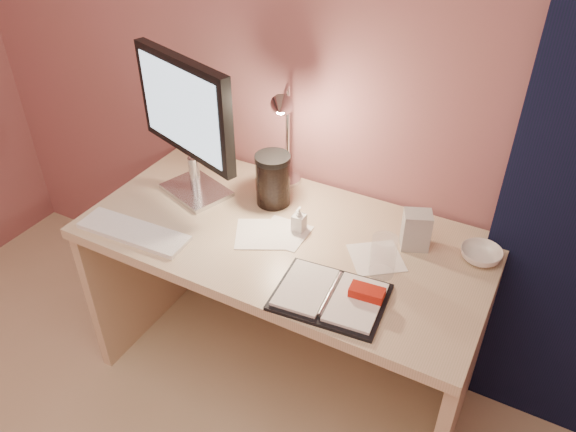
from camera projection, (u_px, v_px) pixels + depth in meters
The scene contains 14 objects.
desk at pixel (294, 270), 2.12m from camera, with size 1.40×0.70×0.73m.
monitor at pixel (188, 116), 1.95m from camera, with size 0.49×0.25×0.53m.
keyboard at pixel (133, 232), 1.92m from camera, with size 0.40×0.12×0.02m, color white.
planner at pixel (333, 296), 1.66m from camera, with size 0.35×0.27×0.05m.
paper_a at pixel (261, 234), 1.93m from camera, with size 0.17×0.17×0.00m, color white.
paper_b at pixel (284, 233), 1.93m from camera, with size 0.16×0.16×0.00m, color white.
paper_c at pixel (376, 258), 1.82m from camera, with size 0.16×0.16×0.00m, color white.
coffee_cup at pixel (265, 181), 2.10m from camera, with size 0.08×0.08×0.12m.
clear_cup at pixel (383, 256), 1.72m from camera, with size 0.08×0.08×0.14m, color white.
bowl at pixel (481, 255), 1.81m from camera, with size 0.13×0.13×0.04m, color white.
lotion_bottle at pixel (299, 219), 1.92m from camera, with size 0.04×0.04×0.09m, color silver.
dark_jar at pixel (273, 182), 2.04m from camera, with size 0.12×0.12×0.18m, color black.
product_box at pixel (416, 230), 1.84m from camera, with size 0.09×0.07×0.13m, color #AFB0AB.
desk_lamp at pixel (265, 128), 1.99m from camera, with size 0.16×0.26×0.43m.
Camera 1 is at (0.74, 0.04, 1.91)m, focal length 35.00 mm.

